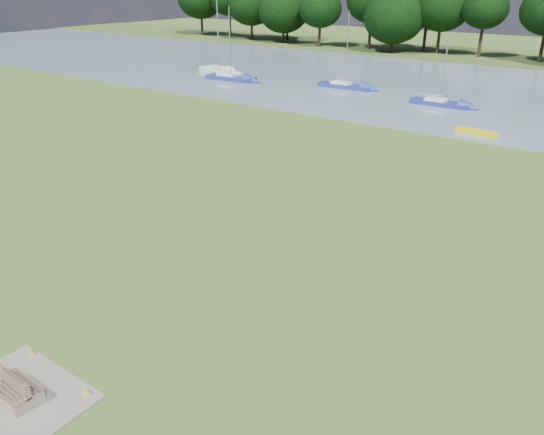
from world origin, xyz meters
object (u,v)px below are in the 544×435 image
Objects in this scene: sailboat_1 at (345,84)px; sailboat_2 at (440,101)px; sailboat_0 at (219,69)px; sailboat_3 at (230,76)px; bench_pair at (15,388)px; kayak at (477,132)px.

sailboat_1 reaches higher than sailboat_2.
sailboat_0 is at bearing 176.02° from sailboat_2.
sailboat_3 reaches higher than sailboat_2.
sailboat_0 is 1.08× the size of sailboat_3.
sailboat_0 is 5.64m from sailboat_3.
sailboat_0 is at bearing 140.63° from sailboat_3.
sailboat_0 is 18.43m from sailboat_1.
sailboat_1 is 0.97× the size of sailboat_3.
bench_pair is 46.86m from sailboat_2.
sailboat_3 is at bearing -177.50° from sailboat_2.
bench_pair is 0.49× the size of kayak.
sailboat_0 is at bearing 179.29° from sailboat_1.
kayak is 32.78m from sailboat_3.
sailboat_0 is (-33.87, 48.85, 0.07)m from bench_pair.
sailboat_2 is (-3.42, 46.74, -0.01)m from bench_pair.
bench_pair is 0.26× the size of sailboat_2.
sailboat_0 is (-36.54, 10.66, 0.31)m from kayak.
sailboat_1 is 12.31m from sailboat_2.
kayak is 10.50m from sailboat_2.
bench_pair is 0.20× the size of sailboat_3.
sailboat_0 is at bearing 171.47° from kayak.
kayak is 0.37× the size of sailboat_0.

